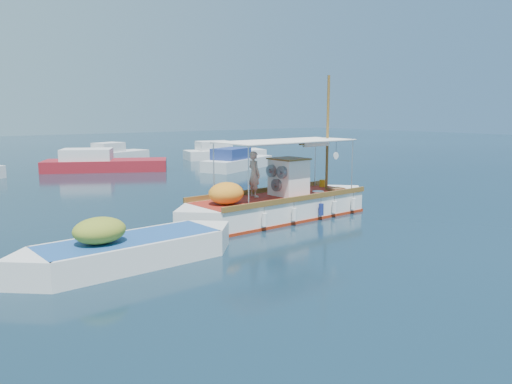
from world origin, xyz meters
TOP-DOWN VIEW (x-y plane):
  - ground at (0.00, 0.00)m, footprint 160.00×160.00m
  - fishing_caique at (0.14, 0.63)m, footprint 9.71×2.90m
  - dinghy at (-7.13, -1.52)m, footprint 6.86×2.14m
  - bg_boat_n at (0.43, 20.63)m, footprint 8.83×6.50m
  - bg_boat_ne at (8.74, 15.65)m, footprint 7.01×4.67m
  - bg_boat_e at (12.42, 23.03)m, footprint 7.51×4.31m
  - bg_boat_far_n at (4.05, 27.18)m, footprint 6.15×3.82m

SIDE VIEW (x-z plane):
  - ground at x=0.00m, z-range 0.00..0.00m
  - dinghy at x=-7.13m, z-range -0.49..1.19m
  - bg_boat_e at x=12.42m, z-range -0.41..1.39m
  - bg_boat_n at x=0.43m, z-range -0.41..1.39m
  - bg_boat_ne at x=8.74m, z-range -0.41..1.39m
  - bg_boat_far_n at x=4.05m, z-range -0.41..1.39m
  - fishing_caique at x=0.14m, z-range -2.43..3.49m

